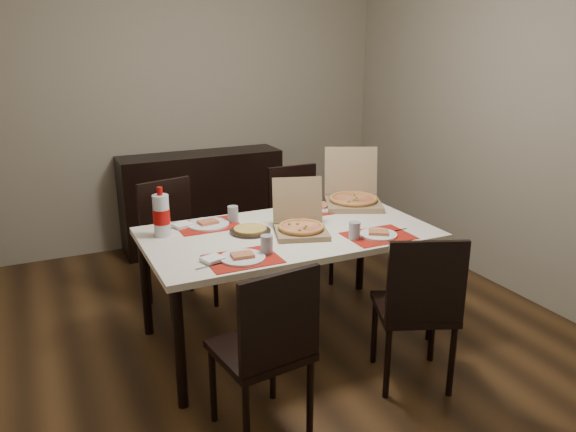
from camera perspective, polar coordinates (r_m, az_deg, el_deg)
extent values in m
cube|color=#462D15|center=(4.01, -0.84, -11.12)|extent=(3.80, 4.00, 0.02)
cube|color=gray|center=(5.45, -9.84, 10.84)|extent=(3.80, 0.02, 2.60)
cube|color=gray|center=(4.68, 21.16, 8.86)|extent=(0.02, 4.00, 2.60)
cube|color=black|center=(5.40, -8.70, 1.61)|extent=(1.50, 0.40, 0.90)
cube|color=beige|center=(3.57, 0.00, -1.84)|extent=(1.80, 1.00, 0.04)
cylinder|color=black|center=(3.10, -10.94, -13.08)|extent=(0.06, 0.06, 0.71)
cylinder|color=black|center=(3.80, 14.57, -7.32)|extent=(0.06, 0.06, 0.71)
cylinder|color=black|center=(3.87, -14.29, -6.83)|extent=(0.06, 0.06, 0.71)
cylinder|color=black|center=(4.45, 7.41, -3.13)|extent=(0.06, 0.06, 0.71)
cube|color=black|center=(2.85, -2.87, -13.45)|extent=(0.47, 0.47, 0.04)
cube|color=black|center=(2.58, -0.82, -10.55)|extent=(0.42, 0.08, 0.46)
cylinder|color=black|center=(2.78, -4.25, -20.24)|extent=(0.04, 0.04, 0.43)
cylinder|color=black|center=(2.93, 2.26, -17.94)|extent=(0.04, 0.04, 0.43)
cylinder|color=black|center=(3.04, -7.64, -16.62)|extent=(0.04, 0.04, 0.43)
cylinder|color=black|center=(3.18, -1.58, -14.77)|extent=(0.04, 0.04, 0.43)
cube|color=black|center=(3.31, 12.66, -9.18)|extent=(0.55, 0.55, 0.04)
cube|color=black|center=(3.04, 13.91, -6.56)|extent=(0.40, 0.19, 0.46)
cylinder|color=black|center=(3.23, 10.06, -14.51)|extent=(0.04, 0.04, 0.43)
cylinder|color=black|center=(3.33, 16.30, -13.98)|extent=(0.04, 0.04, 0.43)
cylinder|color=black|center=(3.53, 8.76, -11.44)|extent=(0.04, 0.04, 0.43)
cylinder|color=black|center=(3.62, 14.46, -11.07)|extent=(0.04, 0.04, 0.43)
cube|color=black|center=(4.18, -10.93, -3.29)|extent=(0.51, 0.51, 0.04)
cube|color=black|center=(4.26, -12.36, 0.57)|extent=(0.41, 0.13, 0.46)
cylinder|color=black|center=(4.49, -9.87, -4.95)|extent=(0.04, 0.04, 0.43)
cylinder|color=black|center=(4.34, -13.99, -6.04)|extent=(0.04, 0.04, 0.43)
cylinder|color=black|center=(4.21, -7.39, -6.43)|extent=(0.04, 0.04, 0.43)
cylinder|color=black|center=(4.05, -11.72, -7.68)|extent=(0.04, 0.04, 0.43)
cube|color=black|center=(4.54, 1.42, -1.27)|extent=(0.43, 0.43, 0.04)
cube|color=black|center=(4.63, 0.43, 2.35)|extent=(0.42, 0.04, 0.46)
cylinder|color=black|center=(4.85, 2.40, -2.99)|extent=(0.04, 0.04, 0.43)
cylinder|color=black|center=(4.70, -1.53, -3.63)|extent=(0.04, 0.04, 0.43)
cylinder|color=black|center=(4.55, 4.44, -4.44)|extent=(0.04, 0.04, 0.43)
cylinder|color=black|center=(4.40, 0.30, -5.18)|extent=(0.04, 0.04, 0.43)
cube|color=#A8140B|center=(3.13, -4.64, -4.37)|extent=(0.40, 0.30, 0.00)
cylinder|color=white|center=(3.12, -4.64, -4.23)|extent=(0.25, 0.25, 0.01)
cube|color=tan|center=(3.12, -4.65, -3.98)|extent=(0.13, 0.10, 0.02)
cylinder|color=#91929A|center=(3.18, -2.18, -2.93)|extent=(0.07, 0.07, 0.11)
cube|color=#B2B2B7|center=(3.05, -7.68, -5.02)|extent=(0.20, 0.04, 0.00)
cube|color=white|center=(3.11, -7.67, -4.36)|extent=(0.13, 0.13, 0.02)
cube|color=#A8140B|center=(3.52, 9.16, -1.99)|extent=(0.40, 0.30, 0.00)
cylinder|color=white|center=(3.52, 9.16, -1.87)|extent=(0.23, 0.23, 0.01)
cube|color=tan|center=(3.51, 9.17, -1.64)|extent=(0.15, 0.14, 0.02)
cylinder|color=#91929A|center=(3.42, 6.78, -1.50)|extent=(0.07, 0.07, 0.11)
cube|color=#B2B2B7|center=(3.62, 10.85, -1.53)|extent=(0.20, 0.04, 0.00)
cube|color=#A8140B|center=(3.70, -8.12, -0.94)|extent=(0.40, 0.30, 0.00)
cylinder|color=white|center=(3.70, -8.12, -0.83)|extent=(0.27, 0.27, 0.01)
cube|color=tan|center=(3.69, -8.13, -0.61)|extent=(0.13, 0.10, 0.02)
cylinder|color=#91929A|center=(3.74, -5.61, 0.18)|extent=(0.07, 0.07, 0.11)
cube|color=#B2B2B7|center=(3.69, -11.14, -1.19)|extent=(0.20, 0.04, 0.00)
cube|color=white|center=(3.69, -10.68, -0.92)|extent=(0.13, 0.13, 0.02)
cube|color=#A8140B|center=(4.03, 3.55, 0.76)|extent=(0.40, 0.30, 0.00)
cylinder|color=white|center=(4.03, 3.56, 0.87)|extent=(0.23, 0.23, 0.01)
cube|color=tan|center=(4.03, 3.56, 1.07)|extent=(0.15, 0.14, 0.02)
cylinder|color=#91929A|center=(3.91, 1.51, 1.07)|extent=(0.07, 0.07, 0.11)
cube|color=#B2B2B7|center=(4.10, 5.99, 0.98)|extent=(0.20, 0.04, 0.00)
cube|color=white|center=(3.53, 0.05, -1.56)|extent=(0.14, 0.14, 0.02)
cube|color=olive|center=(3.50, 1.34, -1.60)|extent=(0.40, 0.40, 0.03)
cube|color=olive|center=(3.60, 0.96, 1.66)|extent=(0.33, 0.17, 0.29)
cylinder|color=tan|center=(3.50, 1.34, -1.22)|extent=(0.34, 0.34, 0.02)
cube|color=olive|center=(4.11, 6.63, 1.27)|extent=(0.52, 0.52, 0.04)
cube|color=olive|center=(4.25, 6.41, 4.59)|extent=(0.39, 0.24, 0.35)
cylinder|color=tan|center=(4.11, 6.65, 1.65)|extent=(0.45, 0.45, 0.02)
cylinder|color=black|center=(3.54, -3.86, -1.56)|extent=(0.26, 0.26, 0.01)
cylinder|color=#D7B752|center=(3.54, -3.86, -1.33)|extent=(0.21, 0.21, 0.02)
imported|color=white|center=(3.79, 0.78, -0.10)|extent=(0.15, 0.15, 0.03)
cylinder|color=silver|center=(3.53, -12.74, 0.04)|extent=(0.10, 0.10, 0.26)
cylinder|color=#A80907|center=(3.53, -12.73, -0.04)|extent=(0.10, 0.10, 0.09)
cylinder|color=#A80907|center=(3.48, -12.91, 2.48)|extent=(0.03, 0.03, 0.05)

